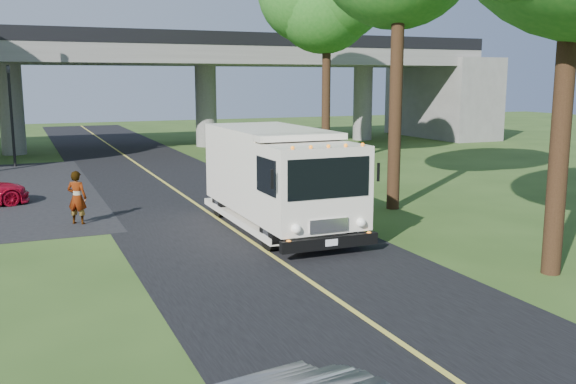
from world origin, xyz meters
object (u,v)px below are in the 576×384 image
step_van (278,176)px  traffic_signal (11,105)px  pedestrian (77,198)px  tree_right_far (332,2)px

step_van → traffic_signal: bearing=111.9°
step_van → pedestrian: step_van is taller
traffic_signal → step_van: bearing=-68.2°
traffic_signal → tree_right_far: size_ratio=0.47×
traffic_signal → step_van: 19.77m
tree_right_far → step_van: size_ratio=1.52×
step_van → pedestrian: bearing=151.4°
tree_right_far → pedestrian: size_ratio=6.46×
traffic_signal → tree_right_far: (15.21, -6.16, 5.10)m
tree_right_far → step_van: 15.94m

